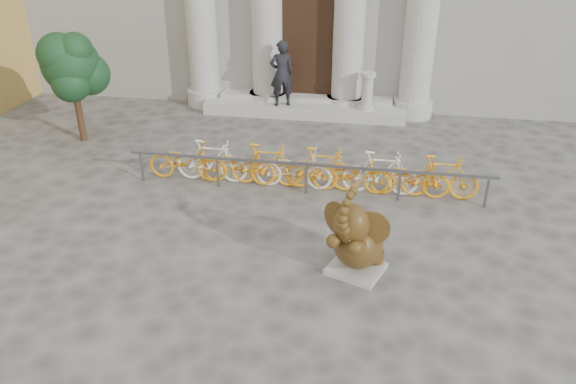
% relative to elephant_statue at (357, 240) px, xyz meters
% --- Properties ---
extents(ground, '(80.00, 80.00, 0.00)m').
position_rel_elephant_statue_xyz_m(ground, '(-2.03, -1.49, -0.65)').
color(ground, '#474442').
rests_on(ground, ground).
extents(entrance_steps, '(6.00, 1.20, 0.36)m').
position_rel_elephant_statue_xyz_m(entrance_steps, '(-2.03, 7.91, -0.47)').
color(entrance_steps, '#A8A59E').
rests_on(entrance_steps, ground).
extents(elephant_statue, '(1.19, 1.41, 1.78)m').
position_rel_elephant_statue_xyz_m(elephant_statue, '(0.00, 0.00, 0.00)').
color(elephant_statue, '#A8A59E').
rests_on(elephant_statue, ground).
extents(bike_rack, '(8.00, 0.53, 1.00)m').
position_rel_elephant_statue_xyz_m(bike_rack, '(-1.27, 3.03, -0.15)').
color(bike_rack, slate).
rests_on(bike_rack, ground).
extents(tree, '(1.67, 1.52, 2.90)m').
position_rel_elephant_statue_xyz_m(tree, '(-7.58, 4.83, 1.37)').
color(tree, '#332114').
rests_on(tree, ground).
extents(pedestrian, '(0.81, 0.68, 1.91)m').
position_rel_elephant_statue_xyz_m(pedestrian, '(-2.66, 7.56, 0.67)').
color(pedestrian, black).
rests_on(pedestrian, entrance_steps).
extents(balustrade_post, '(0.44, 0.44, 1.07)m').
position_rel_elephant_statue_xyz_m(balustrade_post, '(-0.19, 7.61, 0.21)').
color(balustrade_post, '#A8A59E').
rests_on(balustrade_post, entrance_steps).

